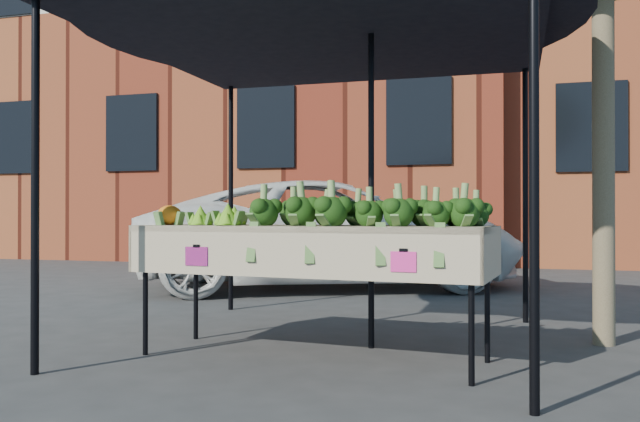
{
  "coord_description": "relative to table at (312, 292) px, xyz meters",
  "views": [
    {
      "loc": [
        1.2,
        -4.2,
        0.97
      ],
      "look_at": [
        -0.13,
        0.29,
        1.0
      ],
      "focal_mm": 37.25,
      "sensor_mm": 36.0,
      "label": 1
    }
  ],
  "objects": [
    {
      "name": "romanesco_cluster",
      "position": [
        -0.67,
        -0.01,
        0.55
      ],
      "size": [
        0.42,
        0.46,
        0.19
      ],
      "primitive_type": "ellipsoid",
      "color": "#75B526",
      "rests_on": "table"
    },
    {
      "name": "canopy",
      "position": [
        -0.04,
        0.55,
        0.92
      ],
      "size": [
        3.16,
        3.16,
        2.74
      ],
      "primitive_type": null,
      "color": "black",
      "rests_on": "ground"
    },
    {
      "name": "street_tree",
      "position": [
        1.96,
        1.07,
        1.86
      ],
      "size": [
        2.34,
        2.34,
        4.62
      ],
      "primitive_type": null,
      "color": "#1E4C14",
      "rests_on": "ground"
    },
    {
      "name": "table",
      "position": [
        0.0,
        0.0,
        0.0
      ],
      "size": [
        2.47,
        1.03,
        0.9
      ],
      "color": "tan",
      "rests_on": "ground"
    },
    {
      "name": "ground",
      "position": [
        0.13,
        -0.09,
        -0.45
      ],
      "size": [
        90.0,
        90.0,
        0.0
      ],
      "primitive_type": "plane",
      "color": "#2D2D30"
    },
    {
      "name": "broccoli_heap",
      "position": [
        0.39,
        0.03,
        0.58
      ],
      "size": [
        1.59,
        0.56,
        0.25
      ],
      "primitive_type": "ellipsoid",
      "color": "black",
      "rests_on": "table"
    },
    {
      "name": "building_left",
      "position": [
        -4.87,
        11.91,
        4.05
      ],
      "size": [
        12.0,
        8.0,
        9.0
      ],
      "primitive_type": "cube",
      "color": "maroon",
      "rests_on": "ground"
    },
    {
      "name": "vehicle",
      "position": [
        -1.06,
        4.34,
        2.12
      ],
      "size": [
        2.3,
        2.76,
        5.15
      ],
      "primitive_type": "imported",
      "rotation": [
        0.0,
        0.0,
        2.01
      ],
      "color": "white",
      "rests_on": "ground"
    },
    {
      "name": "cauliflower_pair",
      "position": [
        -1.05,
        -0.05,
        0.54
      ],
      "size": [
        0.19,
        0.19,
        0.17
      ],
      "primitive_type": "ellipsoid",
      "color": "orange",
      "rests_on": "table"
    }
  ]
}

